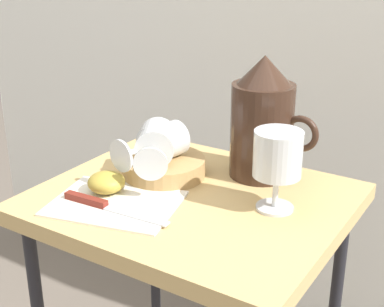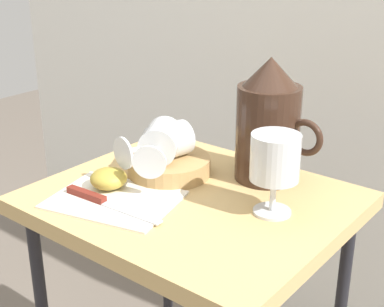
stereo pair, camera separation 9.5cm
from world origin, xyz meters
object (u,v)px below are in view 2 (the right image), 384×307
object	(u,v)px
table	(192,233)
basket_tray	(169,166)
knife	(99,200)
pitcher	(268,131)
wine_glass_upright	(275,162)
apple_half_left	(109,179)
wine_glass_tipped_near	(161,142)
wine_glass_tipped_far	(166,141)

from	to	relation	value
table	basket_tray	size ratio (longest dim) A/B	4.34
knife	basket_tray	bearing A→B (deg)	86.44
basket_tray	pitcher	distance (m)	0.20
wine_glass_upright	apple_half_left	world-z (taller)	wine_glass_upright
wine_glass_upright	wine_glass_tipped_near	bearing A→B (deg)	-179.01
wine_glass_upright	knife	distance (m)	0.31
basket_tray	wine_glass_tipped_near	world-z (taller)	wine_glass_tipped_near
table	knife	world-z (taller)	knife
basket_tray	wine_glass_tipped_far	xyz separation A→B (m)	(-0.00, -0.01, 0.05)
wine_glass_tipped_near	apple_half_left	size ratio (longest dim) A/B	2.44
pitcher	wine_glass_tipped_near	bearing A→B (deg)	-142.89
pitcher	wine_glass_tipped_far	bearing A→B (deg)	-145.41
wine_glass_tipped_near	knife	distance (m)	0.17
wine_glass_upright	basket_tray	bearing A→B (deg)	176.69
wine_glass_tipped_near	wine_glass_tipped_far	xyz separation A→B (m)	(0.00, 0.01, -0.00)
apple_half_left	knife	world-z (taller)	apple_half_left
wine_glass_tipped_near	wine_glass_tipped_far	distance (m)	0.01
table	pitcher	distance (m)	0.23
pitcher	knife	size ratio (longest dim) A/B	1.12
wine_glass_upright	wine_glass_tipped_far	world-z (taller)	wine_glass_upright
table	wine_glass_tipped_near	world-z (taller)	wine_glass_tipped_near
wine_glass_tipped_near	table	bearing A→B (deg)	-15.56
table	knife	xyz separation A→B (m)	(-0.10, -0.13, 0.09)
apple_half_left	wine_glass_tipped_far	bearing A→B (deg)	71.78
basket_tray	knife	distance (m)	0.17
table	wine_glass_tipped_far	size ratio (longest dim) A/B	4.56
table	pitcher	bearing A→B (deg)	66.93
basket_tray	pitcher	size ratio (longest dim) A/B	0.69
basket_tray	apple_half_left	bearing A→B (deg)	-107.98
wine_glass_upright	knife	xyz separation A→B (m)	(-0.25, -0.16, -0.08)
pitcher	wine_glass_tipped_near	size ratio (longest dim) A/B	1.43
pitcher	apple_half_left	xyz separation A→B (m)	(-0.19, -0.22, -0.07)
pitcher	wine_glass_tipped_near	world-z (taller)	pitcher
pitcher	basket_tray	bearing A→B (deg)	-146.63
wine_glass_tipped_far	table	bearing A→B (deg)	-22.59
wine_glass_tipped_near	knife	size ratio (longest dim) A/B	0.79
basket_tray	apple_half_left	distance (m)	0.13
apple_half_left	table	bearing A→B (deg)	30.00
pitcher	wine_glass_tipped_far	world-z (taller)	pitcher
knife	apple_half_left	bearing A→B (deg)	119.26
wine_glass_upright	table	bearing A→B (deg)	-168.00
table	wine_glass_upright	bearing A→B (deg)	12.00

